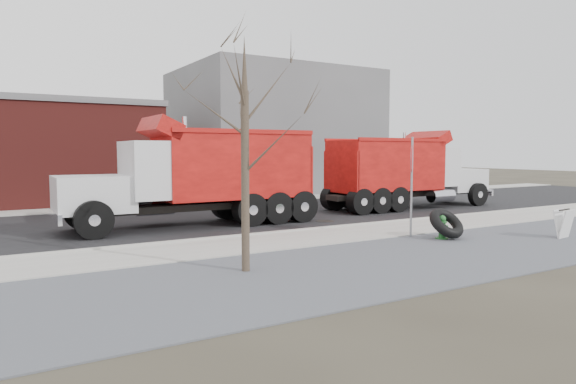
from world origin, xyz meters
TOP-DOWN VIEW (x-y plane):
  - ground at (0.00, 0.00)m, footprint 120.00×120.00m
  - gravel_verge at (0.00, -3.50)m, footprint 60.00×5.00m
  - sidewalk at (0.00, 0.25)m, footprint 60.00×2.50m
  - curb at (0.00, 1.55)m, footprint 60.00×0.15m
  - road at (0.00, 6.30)m, footprint 60.00×9.40m
  - far_sidewalk at (0.00, 12.00)m, footprint 60.00×2.00m
  - building_grey at (9.00, 18.00)m, footprint 12.00×10.00m
  - bare_tree at (-3.20, -2.60)m, footprint 3.20×3.20m
  - fire_hydrant at (3.80, -1.89)m, footprint 0.42×0.41m
  - truck_tire at (3.92, -1.94)m, footprint 1.20×1.13m
  - stop_sign at (3.23, -1.14)m, footprint 0.66×0.58m
  - sandwich_board at (7.10, -3.71)m, footprint 0.69×0.48m
  - dump_truck_red_a at (8.82, 5.03)m, footprint 8.89×2.52m
  - dump_truck_red_b at (-1.39, 4.63)m, footprint 9.09×2.68m

SIDE VIEW (x-z plane):
  - ground at x=0.00m, z-range 0.00..0.00m
  - road at x=0.00m, z-range 0.00..0.02m
  - gravel_verge at x=0.00m, z-range 0.00..0.03m
  - sidewalk at x=0.00m, z-range 0.00..0.06m
  - far_sidewalk at x=0.00m, z-range 0.00..0.06m
  - curb at x=0.00m, z-range 0.00..0.11m
  - fire_hydrant at x=3.80m, z-range -0.03..0.72m
  - sandwich_board at x=7.10m, z-range 0.03..0.92m
  - truck_tire at x=3.92m, z-range 0.01..0.99m
  - dump_truck_red_a at x=8.82m, z-range 0.03..3.62m
  - dump_truck_red_b at x=-1.39m, z-range 0.03..3.84m
  - stop_sign at x=3.23m, z-range 0.54..3.67m
  - bare_tree at x=-3.20m, z-range 0.70..5.90m
  - building_grey at x=9.00m, z-range 0.00..8.00m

